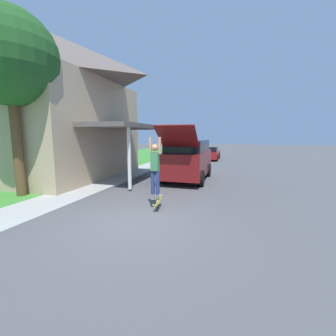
# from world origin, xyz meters

# --- Properties ---
(ground_plane) EXTENTS (120.00, 120.00, 0.00)m
(ground_plane) POSITION_xyz_m (0.00, 0.00, 0.00)
(ground_plane) COLOR #49494C
(lawn) EXTENTS (10.00, 80.00, 0.08)m
(lawn) POSITION_xyz_m (-8.00, 6.00, 0.04)
(lawn) COLOR #387F2D
(lawn) RESTS_ON ground_plane
(sidewalk) EXTENTS (1.80, 80.00, 0.10)m
(sidewalk) POSITION_xyz_m (-3.60, 6.00, 0.05)
(sidewalk) COLOR #9E9E99
(sidewalk) RESTS_ON ground_plane
(house) EXTENTS (11.50, 8.43, 8.35)m
(house) POSITION_xyz_m (-8.22, 5.11, 4.44)
(house) COLOR tan
(house) RESTS_ON lawn
(lawn_tree_near) EXTENTS (3.48, 3.48, 6.90)m
(lawn_tree_near) POSITION_xyz_m (-5.33, 1.03, 5.20)
(lawn_tree_near) COLOR brown
(lawn_tree_near) RESTS_ON lawn
(suv_parked) EXTENTS (2.17, 5.26, 2.87)m
(suv_parked) POSITION_xyz_m (0.21, 6.41, 1.16)
(suv_parked) COLOR maroon
(suv_parked) RESTS_ON ground_plane
(car_down_street) EXTENTS (1.97, 4.17, 1.30)m
(car_down_street) POSITION_xyz_m (0.11, 17.43, 0.64)
(car_down_street) COLOR maroon
(car_down_street) RESTS_ON ground_plane
(skateboarder) EXTENTS (0.41, 0.22, 1.86)m
(skateboarder) POSITION_xyz_m (0.22, 1.22, 1.47)
(skateboarder) COLOR navy
(skateboarder) RESTS_ON ground_plane
(skateboard) EXTENTS (0.31, 0.79, 0.32)m
(skateboard) POSITION_xyz_m (0.30, 1.26, 0.26)
(skateboard) COLOR #A89323
(skateboard) RESTS_ON ground_plane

